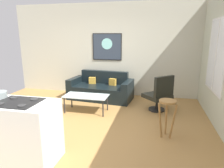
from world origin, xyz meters
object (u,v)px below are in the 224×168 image
Objects in this scene: coffee_table at (86,97)px; armchair at (160,94)px; bar_stool at (167,110)px; couch at (101,90)px; wall_painting at (107,47)px.

armchair reaches higher than coffee_table.
bar_stool reaches higher than coffee_table.
armchair reaches higher than bar_stool.
couch is at bearing 132.42° from bar_stool.
wall_painting reaches higher than coffee_table.
bar_stool is (1.81, -1.98, 0.26)m from couch.
wall_painting reaches higher than armchair.
couch is 1.12m from coffee_table.
wall_painting is at bearing 85.89° from coffee_table.
couch reaches higher than coffee_table.
coffee_table is 1.51× the size of bar_stool.
armchair is 1.30m from bar_stool.
coffee_table is at bearing -93.14° from couch.
couch is at bearing 157.83° from armchair.
couch is 1.79× the size of coffee_table.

